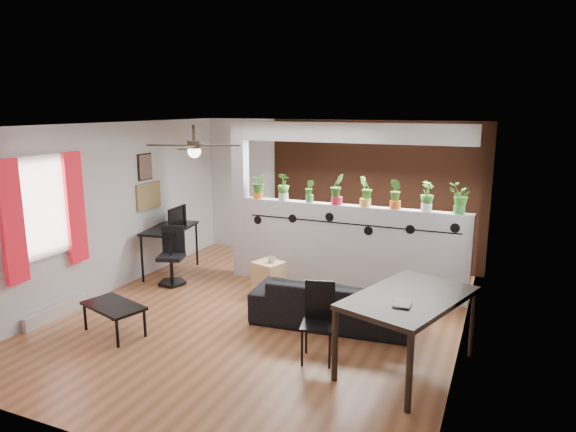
# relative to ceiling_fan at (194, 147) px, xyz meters

# --- Properties ---
(room_shell) EXTENTS (6.30, 7.10, 2.90)m
(room_shell) POSITION_rel_ceiling_fan_xyz_m (0.80, 0.30, -1.01)
(room_shell) COLOR brown
(room_shell) RESTS_ON ground
(partition_wall) EXTENTS (3.60, 0.18, 1.35)m
(partition_wall) POSITION_rel_ceiling_fan_xyz_m (1.60, 1.80, -1.64)
(partition_wall) COLOR #BCBCC1
(partition_wall) RESTS_ON ground
(ceiling_header) EXTENTS (3.60, 0.18, 0.30)m
(ceiling_header) POSITION_rel_ceiling_fan_xyz_m (1.60, 1.80, 0.14)
(ceiling_header) COLOR silver
(ceiling_header) RESTS_ON room_shell
(pier_column) EXTENTS (0.22, 0.20, 2.60)m
(pier_column) POSITION_rel_ceiling_fan_xyz_m (-0.31, 1.80, -1.01)
(pier_column) COLOR #BCBCC1
(pier_column) RESTS_ON ground
(brick_panel) EXTENTS (3.90, 0.05, 2.60)m
(brick_panel) POSITION_rel_ceiling_fan_xyz_m (1.60, 3.27, -1.01)
(brick_panel) COLOR #A65330
(brick_panel) RESTS_ON ground
(vine_decal) EXTENTS (3.31, 0.01, 0.30)m
(vine_decal) POSITION_rel_ceiling_fan_xyz_m (1.60, 1.70, -1.23)
(vine_decal) COLOR black
(vine_decal) RESTS_ON partition_wall
(window_assembly) EXTENTS (0.09, 1.30, 1.55)m
(window_assembly) POSITION_rel_ceiling_fan_xyz_m (-1.76, -0.90, -0.81)
(window_assembly) COLOR white
(window_assembly) RESTS_ON room_shell
(baseboard_heater) EXTENTS (0.08, 1.00, 0.18)m
(baseboard_heater) POSITION_rel_ceiling_fan_xyz_m (-1.74, -0.90, -2.22)
(baseboard_heater) COLOR silver
(baseboard_heater) RESTS_ON ground
(corkboard) EXTENTS (0.03, 0.60, 0.45)m
(corkboard) POSITION_rel_ceiling_fan_xyz_m (-1.78, 1.25, -0.96)
(corkboard) COLOR olive
(corkboard) RESTS_ON room_shell
(framed_art) EXTENTS (0.03, 0.34, 0.44)m
(framed_art) POSITION_rel_ceiling_fan_xyz_m (-1.78, 1.20, -0.46)
(framed_art) COLOR #8C7259
(framed_art) RESTS_ON room_shell
(ceiling_fan) EXTENTS (1.19, 1.19, 0.43)m
(ceiling_fan) POSITION_rel_ceiling_fan_xyz_m (0.00, 0.00, 0.00)
(ceiling_fan) COLOR black
(ceiling_fan) RESTS_ON room_shell
(potted_plant_0) EXTENTS (0.21, 0.25, 0.44)m
(potted_plant_0) POSITION_rel_ceiling_fan_xyz_m (0.02, 1.80, -0.73)
(potted_plant_0) COLOR orange
(potted_plant_0) RESTS_ON partition_wall
(potted_plant_1) EXTENTS (0.23, 0.19, 0.44)m
(potted_plant_1) POSITION_rel_ceiling_fan_xyz_m (0.47, 1.80, -0.73)
(potted_plant_1) COLOR silver
(potted_plant_1) RESTS_ON partition_wall
(potted_plant_2) EXTENTS (0.17, 0.14, 0.36)m
(potted_plant_2) POSITION_rel_ceiling_fan_xyz_m (0.92, 1.80, -0.77)
(potted_plant_2) COLOR #31893A
(potted_plant_2) RESTS_ON partition_wall
(potted_plant_3) EXTENTS (0.32, 0.32, 0.47)m
(potted_plant_3) POSITION_rel_ceiling_fan_xyz_m (1.37, 1.80, -0.71)
(potted_plant_3) COLOR #BD1E3C
(potted_plant_3) RESTS_ON partition_wall
(potted_plant_4) EXTENTS (0.31, 0.30, 0.46)m
(potted_plant_4) POSITION_rel_ceiling_fan_xyz_m (1.83, 1.80, -0.72)
(potted_plant_4) COLOR gold
(potted_plant_4) RESTS_ON partition_wall
(potted_plant_5) EXTENTS (0.28, 0.30, 0.45)m
(potted_plant_5) POSITION_rel_ceiling_fan_xyz_m (2.28, 1.80, -0.73)
(potted_plant_5) COLOR orange
(potted_plant_5) RESTS_ON partition_wall
(potted_plant_6) EXTENTS (0.27, 0.28, 0.43)m
(potted_plant_6) POSITION_rel_ceiling_fan_xyz_m (2.73, 1.80, -0.73)
(potted_plant_6) COLOR white
(potted_plant_6) RESTS_ON partition_wall
(potted_plant_7) EXTENTS (0.28, 0.27, 0.43)m
(potted_plant_7) POSITION_rel_ceiling_fan_xyz_m (3.18, 1.80, -0.74)
(potted_plant_7) COLOR #338C3E
(potted_plant_7) RESTS_ON partition_wall
(sofa) EXTENTS (2.07, 0.98, 0.59)m
(sofa) POSITION_rel_ceiling_fan_xyz_m (1.78, 0.45, -2.02)
(sofa) COLOR black
(sofa) RESTS_ON ground
(cube_shelf) EXTENTS (0.51, 0.48, 0.51)m
(cube_shelf) POSITION_rel_ceiling_fan_xyz_m (0.53, 1.11, -2.06)
(cube_shelf) COLOR tan
(cube_shelf) RESTS_ON ground
(cup) EXTENTS (0.15, 0.15, 0.10)m
(cup) POSITION_rel_ceiling_fan_xyz_m (0.58, 1.11, -1.76)
(cup) COLOR gray
(cup) RESTS_ON cube_shelf
(computer_desk) EXTENTS (0.79, 1.22, 0.82)m
(computer_desk) POSITION_rel_ceiling_fan_xyz_m (-1.45, 1.34, -1.57)
(computer_desk) COLOR black
(computer_desk) RESTS_ON ground
(monitor) EXTENTS (0.32, 0.08, 0.18)m
(monitor) POSITION_rel_ceiling_fan_xyz_m (-1.45, 1.49, -1.40)
(monitor) COLOR black
(monitor) RESTS_ON computer_desk
(office_chair) EXTENTS (0.49, 0.50, 0.93)m
(office_chair) POSITION_rel_ceiling_fan_xyz_m (-1.11, 0.92, -1.91)
(office_chair) COLOR black
(office_chair) RESTS_ON ground
(dining_table) EXTENTS (1.39, 1.77, 0.85)m
(dining_table) POSITION_rel_ceiling_fan_xyz_m (2.90, -0.37, -1.56)
(dining_table) COLOR black
(dining_table) RESTS_ON ground
(book) EXTENTS (0.18, 0.24, 0.02)m
(book) POSITION_rel_ceiling_fan_xyz_m (2.80, -0.67, -1.46)
(book) COLOR gray
(book) RESTS_ON dining_table
(folding_chair) EXTENTS (0.43, 0.43, 0.90)m
(folding_chair) POSITION_rel_ceiling_fan_xyz_m (1.93, -0.51, -1.78)
(folding_chair) COLOR black
(folding_chair) RESTS_ON ground
(coffee_table) EXTENTS (0.93, 0.69, 0.39)m
(coffee_table) POSITION_rel_ceiling_fan_xyz_m (-0.67, -0.94, -1.97)
(coffee_table) COLOR black
(coffee_table) RESTS_ON ground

